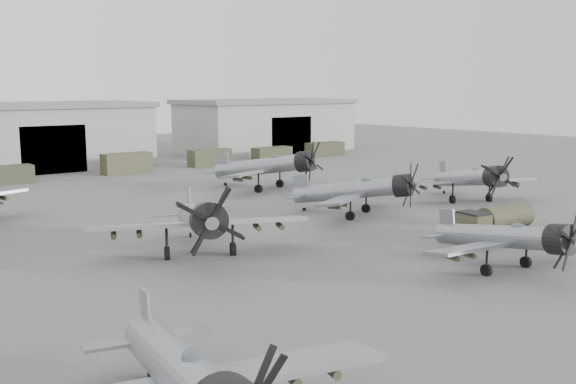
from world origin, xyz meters
name	(u,v)px	position (x,y,z in m)	size (l,w,h in m)	color
ground	(384,270)	(0.00, 0.00, 0.00)	(220.00, 220.00, 0.00)	#565654
hangar_center	(35,136)	(0.00, 61.96, 4.37)	(29.00, 14.80, 8.70)	gray
hangar_right	(266,125)	(38.00, 61.96, 4.37)	(29.00, 14.80, 8.70)	gray
support_truck_3	(7,175)	(-7.12, 50.00, 1.00)	(5.45, 2.20, 2.01)	#363A26
support_truck_4	(127,163)	(7.21, 50.00, 1.27)	(6.15, 2.20, 2.54)	#46462E
support_truck_5	(210,158)	(19.36, 50.00, 1.14)	(5.89, 2.20, 2.28)	#3E402A
support_truck_6	(272,154)	(30.10, 50.00, 0.99)	(6.10, 2.20, 1.97)	#393925
support_truck_7	(325,149)	(40.64, 50.00, 1.06)	(6.55, 2.20, 2.12)	#393925
aircraft_near_0	(187,379)	(-18.55, -9.43, 2.30)	(12.69, 11.42, 5.05)	gray
aircraft_near_1	(510,238)	(5.42, -4.73, 2.03)	(11.23, 10.11, 4.46)	gray
aircraft_mid_1	(200,219)	(-6.84, 9.21, 2.51)	(13.47, 12.20, 5.51)	#94989C
aircraft_mid_2	(360,190)	(10.41, 12.29, 2.21)	(11.88, 10.76, 4.86)	gray
aircraft_mid_3	(473,178)	(23.12, 10.30, 2.30)	(12.31, 11.17, 5.05)	gray
aircraft_far_1	(271,166)	(13.12, 28.07, 2.52)	(13.72, 12.38, 5.53)	gray
fuel_tanker	(496,221)	(11.48, 0.12, 1.42)	(6.61, 2.81, 2.48)	#3F3F29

